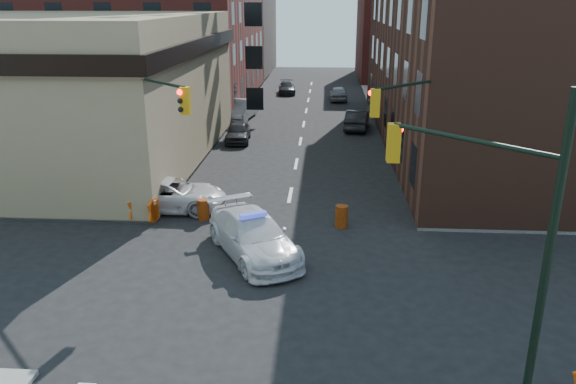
# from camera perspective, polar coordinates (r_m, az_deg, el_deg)

# --- Properties ---
(ground) EXTENTS (140.00, 140.00, 0.00)m
(ground) POSITION_cam_1_polar(r_m,az_deg,el_deg) (20.62, -1.53, -9.49)
(ground) COLOR black
(ground) RESTS_ON ground
(sidewalk_nw) EXTENTS (34.00, 54.50, 0.15)m
(sidewalk_nw) POSITION_cam_1_polar(r_m,az_deg,el_deg) (57.34, -22.05, 7.78)
(sidewalk_nw) COLOR gray
(sidewalk_nw) RESTS_ON ground
(sidewalk_ne) EXTENTS (34.00, 54.50, 0.15)m
(sidewalk_ne) POSITION_cam_1_polar(r_m,az_deg,el_deg) (55.92, 26.28, 6.96)
(sidewalk_ne) COLOR gray
(sidewalk_ne) RESTS_ON ground
(bank_building) EXTENTS (22.00, 22.00, 9.00)m
(bank_building) POSITION_cam_1_polar(r_m,az_deg,el_deg) (39.66, -24.81, 9.52)
(bank_building) COLOR #90825E
(bank_building) RESTS_ON ground
(commercial_row_ne) EXTENTS (14.00, 34.00, 14.00)m
(commercial_row_ne) POSITION_cam_1_polar(r_m,az_deg,el_deg) (42.18, 19.88, 14.03)
(commercial_row_ne) COLOR #4C2A1E
(commercial_row_ne) RESTS_ON ground
(filler_nw) EXTENTS (20.00, 18.00, 16.00)m
(filler_nw) POSITION_cam_1_polar(r_m,az_deg,el_deg) (82.01, -9.12, 17.44)
(filler_nw) COLOR brown
(filler_nw) RESTS_ON ground
(filler_ne) EXTENTS (16.00, 16.00, 12.00)m
(filler_ne) POSITION_cam_1_polar(r_m,az_deg,el_deg) (77.13, 13.44, 15.60)
(filler_ne) COLOR maroon
(filler_ne) RESTS_ON ground
(signal_pole_se) EXTENTS (5.40, 5.27, 8.00)m
(signal_pole_se) POSITION_cam_1_polar(r_m,az_deg,el_deg) (14.23, 21.12, -3.84)
(signal_pole_se) COLOR black
(signal_pole_se) RESTS_ON sidewalk_se
(signal_pole_nw) EXTENTS (3.58, 3.67, 8.00)m
(signal_pole_nw) POSITION_cam_1_polar(r_m,az_deg,el_deg) (25.19, -13.92, 5.82)
(signal_pole_nw) COLOR black
(signal_pole_nw) RESTS_ON sidewalk_nw
(signal_pole_ne) EXTENTS (3.67, 3.58, 8.00)m
(signal_pole_ne) POSITION_cam_1_polar(r_m,az_deg,el_deg) (24.38, 13.42, 5.44)
(signal_pole_ne) COLOR black
(signal_pole_ne) RESTS_ON sidewalk_ne
(tree_ne_near) EXTENTS (3.00, 3.00, 4.85)m
(tree_ne_near) POSITION_cam_1_polar(r_m,az_deg,el_deg) (44.87, 11.32, 10.47)
(tree_ne_near) COLOR black
(tree_ne_near) RESTS_ON sidewalk_ne
(tree_ne_far) EXTENTS (3.00, 3.00, 4.85)m
(tree_ne_far) POSITION_cam_1_polar(r_m,az_deg,el_deg) (52.75, 10.25, 11.75)
(tree_ne_far) COLOR black
(tree_ne_far) RESTS_ON sidewalk_ne
(police_car) EXTENTS (4.93, 6.28, 1.70)m
(police_car) POSITION_cam_1_polar(r_m,az_deg,el_deg) (22.63, -3.54, -4.44)
(police_car) COLOR silver
(police_car) RESTS_ON ground
(pickup) EXTENTS (5.64, 2.69, 1.55)m
(pickup) POSITION_cam_1_polar(r_m,az_deg,el_deg) (28.10, -11.99, -0.25)
(pickup) COLOR silver
(pickup) RESTS_ON ground
(parked_car_wnear) EXTENTS (1.99, 4.32, 1.43)m
(parked_car_wnear) POSITION_cam_1_polar(r_m,az_deg,el_deg) (41.25, -5.11, 6.12)
(parked_car_wnear) COLOR black
(parked_car_wnear) RESTS_ON ground
(parked_car_wfar) EXTENTS (2.37, 5.15, 1.64)m
(parked_car_wfar) POSITION_cam_1_polar(r_m,az_deg,el_deg) (49.35, -4.71, 8.36)
(parked_car_wfar) COLOR gray
(parked_car_wfar) RESTS_ON ground
(parked_car_wdeep) EXTENTS (2.17, 4.60, 1.30)m
(parked_car_wdeep) POSITION_cam_1_polar(r_m,az_deg,el_deg) (62.95, -0.11, 10.56)
(parked_car_wdeep) COLOR black
(parked_car_wdeep) RESTS_ON ground
(parked_car_enear) EXTENTS (2.27, 4.93, 1.56)m
(parked_car_enear) POSITION_cam_1_polar(r_m,az_deg,el_deg) (45.38, 7.02, 7.31)
(parked_car_enear) COLOR black
(parked_car_enear) RESTS_ON ground
(parked_car_efar) EXTENTS (1.88, 4.34, 1.46)m
(parked_car_efar) POSITION_cam_1_polar(r_m,az_deg,el_deg) (58.71, 5.13, 9.95)
(parked_car_efar) COLOR gray
(parked_car_efar) RESTS_ON ground
(pedestrian_a) EXTENTS (0.69, 0.67, 1.59)m
(pedestrian_a) POSITION_cam_1_polar(r_m,az_deg,el_deg) (27.33, -16.73, -0.84)
(pedestrian_a) COLOR black
(pedestrian_a) RESTS_ON sidewalk_nw
(pedestrian_b) EXTENTS (0.88, 0.73, 1.64)m
(pedestrian_b) POSITION_cam_1_polar(r_m,az_deg,el_deg) (31.21, -23.13, 0.91)
(pedestrian_b) COLOR black
(pedestrian_b) RESTS_ON sidewalk_nw
(pedestrian_c) EXTENTS (1.04, 0.82, 1.65)m
(pedestrian_c) POSITION_cam_1_polar(r_m,az_deg,el_deg) (28.15, -20.65, -0.62)
(pedestrian_c) COLOR #202431
(pedestrian_c) RESTS_ON sidewalk_nw
(barrel_road) EXTENTS (0.60, 0.60, 1.02)m
(barrel_road) POSITION_cam_1_polar(r_m,az_deg,el_deg) (25.58, 5.45, -2.48)
(barrel_road) COLOR #C64909
(barrel_road) RESTS_ON ground
(barrel_bank) EXTENTS (0.63, 0.63, 1.00)m
(barrel_bank) POSITION_cam_1_polar(r_m,az_deg,el_deg) (26.64, -8.59, -1.76)
(barrel_bank) COLOR #D5620A
(barrel_bank) RESTS_ON ground
(barricade_nw_a) EXTENTS (1.49, 1.01, 1.02)m
(barricade_nw_a) POSITION_cam_1_polar(r_m,az_deg,el_deg) (26.75, -14.40, -1.69)
(barricade_nw_a) COLOR red
(barricade_nw_a) RESTS_ON sidewalk_nw
(barricade_nw_b) EXTENTS (1.12, 0.64, 0.80)m
(barricade_nw_b) POSITION_cam_1_polar(r_m,az_deg,el_deg) (30.32, -23.38, -0.47)
(barricade_nw_b) COLOR #CE5509
(barricade_nw_b) RESTS_ON sidewalk_nw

